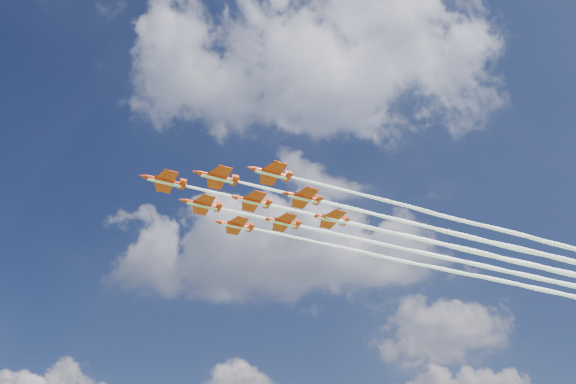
% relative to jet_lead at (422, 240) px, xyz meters
% --- Properties ---
extents(jet_lead, '(132.84, 81.88, 2.85)m').
position_rel_jet_lead_xyz_m(jet_lead, '(0.00, 0.00, 0.00)').
color(jet_lead, red).
extents(jet_row2_port, '(132.84, 81.88, 2.85)m').
position_rel_jet_lead_xyz_m(jet_row2_port, '(12.93, 0.14, 0.00)').
color(jet_row2_port, red).
extents(jet_row2_starb, '(132.84, 81.88, 2.85)m').
position_rel_jet_lead_xyz_m(jet_row2_starb, '(6.16, 11.37, 0.00)').
color(jet_row2_starb, red).
extents(jet_row3_port, '(132.84, 81.88, 2.85)m').
position_rel_jet_lead_xyz_m(jet_row3_port, '(25.86, 0.27, 0.00)').
color(jet_row3_port, red).
extents(jet_row3_centre, '(132.84, 81.88, 2.85)m').
position_rel_jet_lead_xyz_m(jet_row3_centre, '(19.09, 11.51, 0.00)').
color(jet_row3_centre, red).
extents(jet_row3_starb, '(132.84, 81.88, 2.85)m').
position_rel_jet_lead_xyz_m(jet_row3_starb, '(12.32, 22.74, 0.00)').
color(jet_row3_starb, red).
extents(jet_row4_port, '(132.84, 81.88, 2.85)m').
position_rel_jet_lead_xyz_m(jet_row4_port, '(32.02, 11.64, 0.00)').
color(jet_row4_port, red).
extents(jet_row4_starb, '(132.84, 81.88, 2.85)m').
position_rel_jet_lead_xyz_m(jet_row4_starb, '(25.25, 22.87, 0.00)').
color(jet_row4_starb, red).
extents(jet_tail, '(132.84, 81.88, 2.85)m').
position_rel_jet_lead_xyz_m(jet_tail, '(38.19, 23.01, 0.00)').
color(jet_tail, red).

